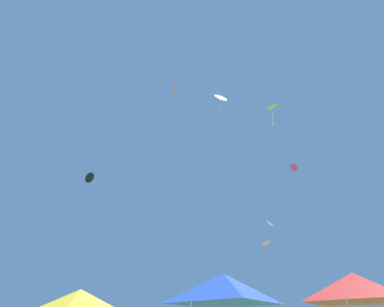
% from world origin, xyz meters
% --- Properties ---
extents(canopy_tent_blue, '(3.27, 3.27, 3.50)m').
position_xyz_m(canopy_tent_blue, '(3.24, 7.18, 2.97)').
color(canopy_tent_blue, '#9E9EA3').
rests_on(canopy_tent_blue, ground).
extents(canopy_tent_yellow, '(2.68, 2.68, 2.87)m').
position_xyz_m(canopy_tent_yellow, '(-1.94, 7.21, 2.44)').
color(canopy_tent_yellow, '#9E9EA3').
rests_on(canopy_tent_yellow, ground).
extents(canopy_tent_red, '(3.41, 3.41, 3.65)m').
position_xyz_m(canopy_tent_red, '(8.57, 7.13, 3.10)').
color(canopy_tent_red, '#9E9EA3').
rests_on(canopy_tent_red, ground).
extents(kite_pink_delta, '(1.10, 1.11, 1.56)m').
position_xyz_m(kite_pink_delta, '(10.18, 20.01, 8.11)').
color(kite_pink_delta, pink).
extents(kite_black_delta, '(1.32, 1.56, 1.24)m').
position_xyz_m(kite_black_delta, '(-7.44, 29.61, 17.89)').
color(kite_black_delta, black).
extents(kite_pink_diamond, '(0.62, 0.67, 1.64)m').
position_xyz_m(kite_pink_diamond, '(1.91, 19.89, 24.35)').
color(kite_pink_diamond, pink).
extents(kite_yellow_delta, '(1.34, 1.01, 2.52)m').
position_xyz_m(kite_yellow_delta, '(5.55, 14.35, 18.97)').
color(kite_yellow_delta, yellow).
extents(kite_magenta_delta, '(0.62, 0.78, 0.60)m').
position_xyz_m(kite_magenta_delta, '(11.58, 15.35, 13.12)').
color(kite_magenta_delta, '#D6389E').
extents(kite_yellow_diamond, '(1.50, 1.34, 2.77)m').
position_xyz_m(kite_yellow_diamond, '(12.85, 19.82, 23.19)').
color(kite_yellow_diamond, yellow).
extents(kite_white_delta, '(0.92, 0.97, 1.56)m').
position_xyz_m(kite_white_delta, '(11.23, 20.93, 10.22)').
color(kite_white_delta, white).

